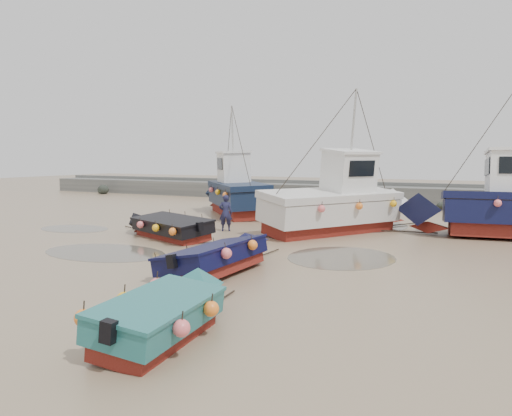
{
  "coord_description": "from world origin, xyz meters",
  "views": [
    {
      "loc": [
        8.34,
        -13.72,
        3.38
      ],
      "look_at": [
        -0.04,
        3.17,
        1.4
      ],
      "focal_mm": 35.0,
      "sensor_mm": 36.0,
      "label": 1
    }
  ],
  "objects_px": {
    "cabin_boat_1": "(340,202)",
    "person": "(226,231)",
    "dinghy_4": "(168,224)",
    "cabin_boat_0": "(236,191)",
    "dinghy_1": "(223,253)",
    "dinghy_2": "(166,307)"
  },
  "relations": [
    {
      "from": "dinghy_4",
      "to": "person",
      "type": "distance_m",
      "value": 2.94
    },
    {
      "from": "dinghy_2",
      "to": "cabin_boat_0",
      "type": "height_order",
      "value": "cabin_boat_0"
    },
    {
      "from": "dinghy_2",
      "to": "dinghy_4",
      "type": "xyz_separation_m",
      "value": [
        -6.85,
        9.36,
        -0.03
      ]
    },
    {
      "from": "dinghy_2",
      "to": "person",
      "type": "xyz_separation_m",
      "value": [
        -5.58,
        11.94,
        -0.57
      ]
    },
    {
      "from": "cabin_boat_1",
      "to": "dinghy_2",
      "type": "bearing_deg",
      "value": -54.21
    },
    {
      "from": "dinghy_1",
      "to": "dinghy_2",
      "type": "relative_size",
      "value": 1.18
    },
    {
      "from": "dinghy_2",
      "to": "dinghy_1",
      "type": "bearing_deg",
      "value": 103.02
    },
    {
      "from": "dinghy_2",
      "to": "dinghy_4",
      "type": "distance_m",
      "value": 11.6
    },
    {
      "from": "dinghy_1",
      "to": "cabin_boat_0",
      "type": "xyz_separation_m",
      "value": [
        -6.64,
        12.92,
        0.81
      ]
    },
    {
      "from": "dinghy_1",
      "to": "cabin_boat_0",
      "type": "height_order",
      "value": "cabin_boat_0"
    },
    {
      "from": "dinghy_4",
      "to": "cabin_boat_1",
      "type": "relative_size",
      "value": 0.7
    },
    {
      "from": "cabin_boat_0",
      "to": "dinghy_2",
      "type": "bearing_deg",
      "value": -106.91
    },
    {
      "from": "dinghy_2",
      "to": "cabin_boat_0",
      "type": "relative_size",
      "value": 0.65
    },
    {
      "from": "dinghy_2",
      "to": "dinghy_4",
      "type": "bearing_deg",
      "value": 120.6
    },
    {
      "from": "dinghy_2",
      "to": "cabin_boat_0",
      "type": "distance_m",
      "value": 19.83
    },
    {
      "from": "cabin_boat_1",
      "to": "person",
      "type": "xyz_separation_m",
      "value": [
        -4.7,
        -1.97,
        -1.36
      ]
    },
    {
      "from": "dinghy_4",
      "to": "person",
      "type": "height_order",
      "value": "dinghy_4"
    },
    {
      "from": "cabin_boat_1",
      "to": "person",
      "type": "height_order",
      "value": "cabin_boat_1"
    },
    {
      "from": "dinghy_1",
      "to": "cabin_boat_0",
      "type": "relative_size",
      "value": 0.76
    },
    {
      "from": "cabin_boat_0",
      "to": "person",
      "type": "distance_m",
      "value": 6.77
    },
    {
      "from": "cabin_boat_1",
      "to": "dinghy_1",
      "type": "bearing_deg",
      "value": -63.14
    },
    {
      "from": "dinghy_1",
      "to": "person",
      "type": "height_order",
      "value": "dinghy_1"
    }
  ]
}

